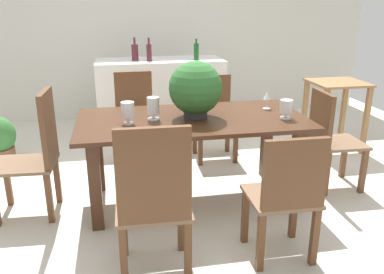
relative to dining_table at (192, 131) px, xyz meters
name	(u,v)px	position (x,y,z in m)	size (l,w,h in m)	color
ground_plane	(188,187)	(0.00, 0.22, -0.62)	(7.04, 7.04, 0.00)	silver
back_wall	(155,26)	(0.00, 2.82, 0.68)	(6.40, 0.10, 2.60)	silver
dining_table	(192,131)	(0.00, 0.00, 0.00)	(1.87, 0.96, 0.74)	#422616
chair_near_left	(154,198)	(-0.42, -1.00, -0.07)	(0.47, 0.42, 1.02)	brown
chair_far_right	(213,112)	(0.42, 0.99, -0.12)	(0.47, 0.43, 0.89)	brown
chair_foot_end	(330,136)	(1.26, 0.00, -0.12)	(0.44, 0.43, 0.91)	brown
chair_near_right	(287,193)	(0.42, -0.99, -0.12)	(0.45, 0.41, 0.90)	brown
chair_far_left	(135,114)	(-0.42, 0.99, -0.10)	(0.43, 0.41, 0.96)	brown
chair_head_end	(37,151)	(-1.24, -0.01, -0.08)	(0.50, 0.44, 1.01)	brown
flower_centerpiece	(195,89)	(0.03, 0.01, 0.36)	(0.44, 0.44, 0.46)	#333338
crystal_vase_left	(153,107)	(-0.32, 0.00, 0.23)	(0.10, 0.10, 0.19)	silver
crystal_vase_center_near	(286,107)	(0.74, -0.17, 0.21)	(0.10, 0.10, 0.16)	silver
crystal_vase_right	(128,111)	(-0.52, -0.08, 0.23)	(0.10, 0.10, 0.18)	silver
wine_glass	(267,97)	(0.70, 0.16, 0.23)	(0.06, 0.06, 0.15)	silver
kitchen_counter	(161,98)	(-0.05, 1.85, -0.14)	(1.56, 0.64, 0.96)	white
wine_bottle_green	(196,51)	(0.39, 1.74, 0.45)	(0.06, 0.06, 0.25)	#194C1E
wine_bottle_clear	(149,52)	(-0.19, 1.75, 0.45)	(0.06, 0.06, 0.27)	#511E28
wine_bottle_dark	(135,52)	(-0.35, 1.81, 0.44)	(0.08, 0.08, 0.27)	#511E28
side_table	(336,99)	(1.86, 0.95, -0.04)	(0.59, 0.55, 0.79)	olive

